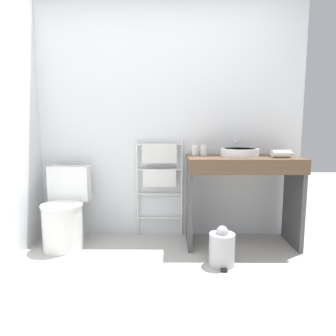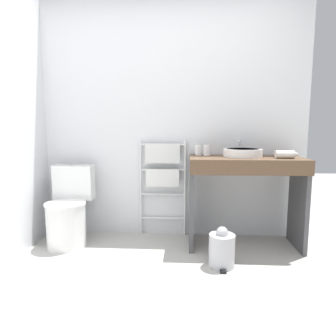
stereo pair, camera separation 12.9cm
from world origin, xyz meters
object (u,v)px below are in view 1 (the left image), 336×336
(toilet, at_px, (65,214))
(sink_basin, at_px, (240,152))
(trash_bin, at_px, (222,248))
(hair_dryer, at_px, (282,154))
(towel_radiator, at_px, (160,171))
(cup_near_wall, at_px, (195,150))
(cup_near_edge, at_px, (204,150))

(toilet, height_order, sink_basin, sink_basin)
(trash_bin, bearing_deg, hair_dryer, 31.91)
(towel_radiator, bearing_deg, sink_basin, -14.71)
(toilet, relative_size, trash_bin, 2.27)
(sink_basin, xyz_separation_m, hair_dryer, (0.37, -0.11, -0.00))
(cup_near_wall, bearing_deg, toilet, -170.50)
(sink_basin, distance_m, cup_near_edge, 0.35)
(sink_basin, relative_size, cup_near_wall, 3.62)
(sink_basin, distance_m, hair_dryer, 0.38)
(cup_near_wall, distance_m, trash_bin, 1.02)
(cup_near_edge, bearing_deg, hair_dryer, -17.44)
(cup_near_wall, bearing_deg, trash_bin, -73.79)
(toilet, distance_m, cup_near_edge, 1.51)
(towel_radiator, height_order, trash_bin, towel_radiator)
(hair_dryer, bearing_deg, cup_near_edge, 162.56)
(cup_near_edge, relative_size, trash_bin, 0.31)
(hair_dryer, bearing_deg, towel_radiator, 164.50)
(cup_near_edge, bearing_deg, trash_bin, -80.78)
(sink_basin, bearing_deg, hair_dryer, -17.18)
(sink_basin, xyz_separation_m, cup_near_edge, (-0.33, 0.11, 0.01))
(trash_bin, bearing_deg, sink_basin, 64.13)
(cup_near_edge, height_order, hair_dryer, cup_near_edge)
(cup_near_wall, height_order, trash_bin, cup_near_wall)
(towel_radiator, xyz_separation_m, sink_basin, (0.79, -0.21, 0.22))
(cup_near_edge, bearing_deg, toilet, -172.30)
(sink_basin, bearing_deg, cup_near_wall, 161.95)
(toilet, distance_m, trash_bin, 1.53)
(cup_near_edge, bearing_deg, sink_basin, -17.73)
(hair_dryer, bearing_deg, cup_near_wall, 162.36)
(cup_near_wall, xyz_separation_m, cup_near_edge, (0.08, -0.03, 0.00))
(cup_near_edge, distance_m, trash_bin, 0.99)
(cup_near_wall, relative_size, hair_dryer, 0.48)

